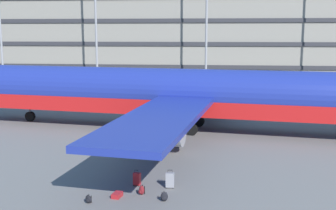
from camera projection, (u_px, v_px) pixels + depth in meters
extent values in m
plane|color=slate|center=(210.00, 131.00, 35.14)|extent=(600.00, 600.00, 0.00)
cube|color=gray|center=(211.00, 32.00, 81.35)|extent=(130.66, 14.69, 16.20)
cube|color=#2D2D33|center=(210.00, 67.00, 75.07)|extent=(129.35, 0.24, 0.70)
cube|color=#2D2D33|center=(211.00, 44.00, 74.39)|extent=(129.35, 0.24, 0.70)
cube|color=#2D2D33|center=(211.00, 20.00, 73.71)|extent=(129.35, 0.24, 0.70)
cylinder|color=navy|center=(179.00, 92.00, 35.06)|extent=(36.87, 9.30, 3.88)
cube|color=red|center=(179.00, 105.00, 35.24)|extent=(35.40, 9.00, 1.24)
cube|color=navy|center=(160.00, 119.00, 25.65)|extent=(6.64, 15.90, 0.36)
cube|color=navy|center=(208.00, 83.00, 44.09)|extent=(6.64, 15.90, 0.36)
cylinder|color=#9E9EA3|center=(163.00, 130.00, 28.65)|extent=(3.06, 2.52, 2.13)
cylinder|color=#9E9EA3|center=(199.00, 100.00, 41.79)|extent=(3.06, 2.52, 2.13)
cylinder|color=black|center=(30.00, 116.00, 38.89)|extent=(0.94, 0.48, 0.90)
cylinder|color=slate|center=(30.00, 110.00, 38.78)|extent=(0.20, 0.20, 1.24)
cylinder|color=black|center=(192.00, 130.00, 33.59)|extent=(0.94, 0.48, 0.90)
cylinder|color=slate|center=(192.00, 122.00, 33.49)|extent=(0.20, 0.20, 1.24)
cylinder|color=black|center=(199.00, 121.00, 36.75)|extent=(0.94, 0.48, 0.90)
cylinder|color=slate|center=(199.00, 114.00, 36.64)|extent=(0.20, 0.20, 1.24)
cylinder|color=gray|center=(0.00, 23.00, 70.14)|extent=(0.36, 0.36, 19.22)
cylinder|color=gray|center=(96.00, 13.00, 68.32)|extent=(0.36, 0.36, 22.37)
cylinder|color=gray|center=(207.00, 12.00, 66.59)|extent=(0.36, 0.36, 22.57)
cube|color=#B21E23|center=(137.00, 179.00, 22.49)|extent=(0.42, 0.32, 0.66)
cylinder|color=#333338|center=(135.00, 172.00, 22.39)|extent=(0.02, 0.02, 0.16)
cylinder|color=#333338|center=(138.00, 172.00, 22.33)|extent=(0.02, 0.02, 0.16)
cube|color=black|center=(136.00, 170.00, 22.35)|extent=(0.21, 0.07, 0.02)
cylinder|color=black|center=(135.00, 184.00, 22.69)|extent=(0.03, 0.05, 0.05)
cylinder|color=black|center=(140.00, 185.00, 22.59)|extent=(0.03, 0.05, 0.05)
cylinder|color=black|center=(134.00, 185.00, 22.52)|extent=(0.03, 0.05, 0.05)
cylinder|color=black|center=(139.00, 186.00, 22.42)|extent=(0.03, 0.05, 0.05)
cube|color=gray|center=(170.00, 180.00, 22.15)|extent=(0.45, 0.24, 0.77)
cylinder|color=#333338|center=(172.00, 171.00, 22.13)|extent=(0.02, 0.02, 0.12)
cylinder|color=#333338|center=(168.00, 171.00, 22.15)|extent=(0.02, 0.02, 0.12)
cube|color=black|center=(170.00, 170.00, 22.13)|extent=(0.25, 0.03, 0.02)
cylinder|color=black|center=(173.00, 188.00, 22.11)|extent=(0.02, 0.05, 0.05)
cylinder|color=black|center=(166.00, 188.00, 22.14)|extent=(0.02, 0.05, 0.05)
cylinder|color=black|center=(173.00, 187.00, 22.30)|extent=(0.02, 0.05, 0.05)
cylinder|color=black|center=(167.00, 187.00, 22.32)|extent=(0.02, 0.05, 0.05)
cube|color=#B21E23|center=(117.00, 195.00, 20.95)|extent=(0.51, 0.68, 0.23)
cube|color=black|center=(120.00, 193.00, 21.26)|extent=(0.20, 0.07, 0.02)
ellipsoid|color=black|center=(88.00, 199.00, 20.20)|extent=(0.41, 0.34, 0.40)
ellipsoid|color=black|center=(87.00, 201.00, 20.15)|extent=(0.26, 0.20, 0.18)
torus|color=black|center=(89.00, 195.00, 20.19)|extent=(0.08, 0.05, 0.08)
cube|color=black|center=(91.00, 199.00, 20.21)|extent=(0.04, 0.04, 0.34)
cube|color=black|center=(88.00, 198.00, 20.33)|extent=(0.04, 0.04, 0.34)
ellipsoid|color=maroon|center=(142.00, 190.00, 21.26)|extent=(0.40, 0.40, 0.48)
ellipsoid|color=maroon|center=(140.00, 192.00, 21.21)|extent=(0.23, 0.24, 0.22)
torus|color=black|center=(142.00, 185.00, 21.24)|extent=(0.06, 0.07, 0.08)
cube|color=black|center=(145.00, 190.00, 21.25)|extent=(0.04, 0.04, 0.41)
cube|color=black|center=(143.00, 189.00, 21.39)|extent=(0.04, 0.04, 0.41)
ellipsoid|color=black|center=(164.00, 197.00, 20.42)|extent=(0.38, 0.24, 0.46)
ellipsoid|color=black|center=(164.00, 199.00, 20.35)|extent=(0.26, 0.12, 0.21)
torus|color=black|center=(164.00, 192.00, 20.41)|extent=(0.08, 0.02, 0.08)
cube|color=black|center=(166.00, 196.00, 20.51)|extent=(0.04, 0.03, 0.39)
cube|color=black|center=(162.00, 196.00, 20.50)|extent=(0.04, 0.03, 0.39)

